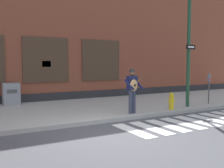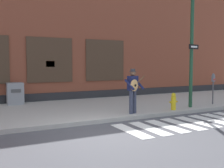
{
  "view_description": "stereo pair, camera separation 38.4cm",
  "coord_description": "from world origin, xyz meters",
  "px_view_note": "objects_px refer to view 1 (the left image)",
  "views": [
    {
      "loc": [
        -3.58,
        -6.3,
        2.01
      ],
      "look_at": [
        0.96,
        1.78,
        1.31
      ],
      "focal_mm": 42.0,
      "sensor_mm": 36.0,
      "label": 1
    },
    {
      "loc": [
        -3.24,
        -6.48,
        2.01
      ],
      "look_at": [
        0.96,
        1.78,
        1.31
      ],
      "focal_mm": 42.0,
      "sensor_mm": 36.0,
      "label": 2
    }
  ],
  "objects_px": {
    "traffic_light": "(212,18)",
    "utility_box": "(11,94)",
    "busker": "(133,88)",
    "parking_meter": "(209,84)",
    "fire_hydrant": "(171,101)"
  },
  "relations": [
    {
      "from": "traffic_light",
      "to": "utility_box",
      "type": "height_order",
      "value": "traffic_light"
    },
    {
      "from": "traffic_light",
      "to": "utility_box",
      "type": "xyz_separation_m",
      "value": [
        -6.83,
        5.43,
        -3.2
      ]
    },
    {
      "from": "utility_box",
      "to": "busker",
      "type": "bearing_deg",
      "value": -51.0
    },
    {
      "from": "traffic_light",
      "to": "utility_box",
      "type": "bearing_deg",
      "value": 141.52
    },
    {
      "from": "parking_meter",
      "to": "fire_hydrant",
      "type": "height_order",
      "value": "parking_meter"
    },
    {
      "from": "traffic_light",
      "to": "parking_meter",
      "type": "height_order",
      "value": "traffic_light"
    },
    {
      "from": "utility_box",
      "to": "fire_hydrant",
      "type": "bearing_deg",
      "value": -39.25
    },
    {
      "from": "busker",
      "to": "parking_meter",
      "type": "xyz_separation_m",
      "value": [
        4.58,
        0.35,
        -0.02
      ]
    },
    {
      "from": "busker",
      "to": "traffic_light",
      "type": "bearing_deg",
      "value": -15.99
    },
    {
      "from": "fire_hydrant",
      "to": "busker",
      "type": "bearing_deg",
      "value": 179.04
    },
    {
      "from": "traffic_light",
      "to": "busker",
      "type": "bearing_deg",
      "value": 164.01
    },
    {
      "from": "busker",
      "to": "utility_box",
      "type": "height_order",
      "value": "busker"
    },
    {
      "from": "busker",
      "to": "traffic_light",
      "type": "relative_size",
      "value": 0.31
    },
    {
      "from": "utility_box",
      "to": "fire_hydrant",
      "type": "relative_size",
      "value": 1.43
    },
    {
      "from": "busker",
      "to": "parking_meter",
      "type": "relative_size",
      "value": 1.18
    }
  ]
}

